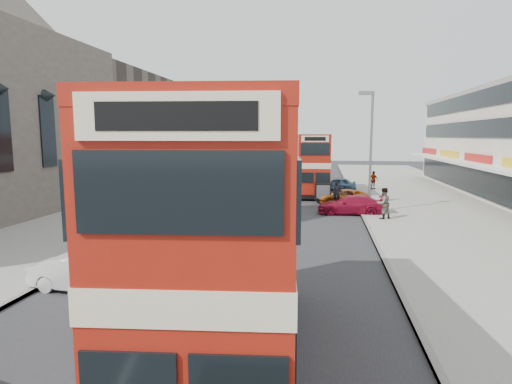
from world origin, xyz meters
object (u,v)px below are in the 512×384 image
Objects in this scene: car_left_front at (85,273)px; car_right_b at (344,197)px; coach at (174,199)px; car_right_a at (351,205)px; pedestrian_near at (383,203)px; car_right_c at (337,184)px; bus_second at (313,164)px; street_lamp at (370,143)px; pedestrian_far at (373,180)px; cyclist at (337,199)px; bus_main at (227,237)px.

car_left_front reaches higher than car_right_b.
coach reaches higher than car_left_front.
pedestrian_near is at bearing 42.26° from car_right_a.
car_right_c is at bearing -14.59° from car_left_front.
pedestrian_near is at bearing 12.27° from car_right_b.
bus_second reaches higher than car_right_b.
street_lamp is 4.19× the size of pedestrian_near.
car_right_b is (2.55, -4.66, -2.18)m from bus_second.
pedestrian_far is (5.69, 3.66, -1.70)m from bus_second.
pedestrian_far is (12.98, 19.07, -0.71)m from coach.
street_lamp reaches higher than cyclist.
street_lamp is at bearing -102.66° from pedestrian_near.
street_lamp is 9.92m from bus_second.
pedestrian_near is (11.93, 4.30, -0.62)m from coach.
bus_main is 2.85× the size of car_right_c.
coach reaches higher than pedestrian_far.
car_left_front is 2.10× the size of pedestrian_far.
bus_main reaches higher than pedestrian_far.
street_lamp is 0.72× the size of coach.
bus_main reaches higher than cyclist.
car_right_a is 4.48m from car_right_b.
cyclist is (-0.86, 2.44, 0.00)m from car_right_a.
bus_second is 9.78m from car_right_a.
coach is (-11.23, -6.54, -3.04)m from street_lamp.
car_right_a is at bearing 28.46° from coach.
coach is 12.76m from cyclist.
coach is 14.62m from car_right_b.
pedestrian_far is (3.15, 8.31, 0.47)m from car_right_b.
car_right_b is 2.05× the size of pedestrian_near.
car_left_front is 22.38m from car_right_b.
cyclist is at bearing -161.05° from car_right_a.
pedestrian_far is (6.89, 32.21, -1.96)m from bus_main.
street_lamp is 5.09m from cyclist.
cyclist is (-0.32, -10.03, 0.02)m from car_right_c.
car_left_front is at bearing -115.05° from cyclist.
cyclist is at bearing -88.81° from pedestrian_near.
pedestrian_far is (1.75, 12.53, -3.76)m from street_lamp.
car_right_a is 12.48m from car_right_c.
cyclist is (-3.74, -10.34, -0.38)m from pedestrian_far.
bus_main is at bearing -96.92° from cyclist.
bus_second is at bearing -173.98° from pedestrian_far.
coach is at bearing -58.59° from car_right_a.
bus_main is 18.49m from pedestrian_near.
bus_second is 2.39× the size of car_right_b.
car_right_b is 2.27× the size of pedestrian_far.
street_lamp is 4.64× the size of pedestrian_far.
bus_second reaches higher than car_right_a.
coach is 3.09× the size of car_right_c.
car_right_b is at bearing 108.29° from street_lamp.
pedestrian_far is at bearing -107.82° from bus_main.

